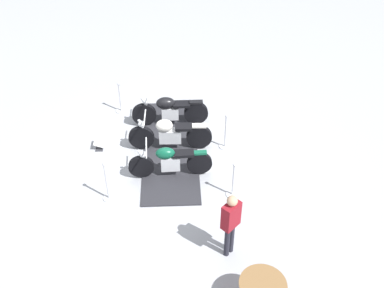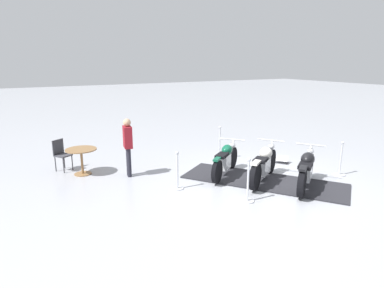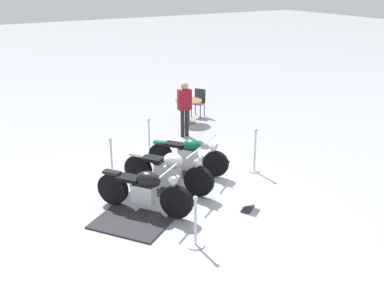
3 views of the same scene
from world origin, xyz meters
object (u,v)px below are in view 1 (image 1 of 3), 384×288
stanchion_right_front (121,103)px  stanchion_left_mid (225,137)px  motorcycle_forest (169,161)px  info_placard (100,145)px  stanchion_left_rear (233,185)px  stanchion_right_rear (107,186)px  motorcycle_black (169,110)px  motorcycle_cream (169,134)px  bystander_person (231,221)px

stanchion_right_front → stanchion_left_mid: 3.56m
motorcycle_forest → info_placard: bearing=-35.2°
motorcycle_forest → stanchion_right_front: size_ratio=1.72×
stanchion_left_rear → stanchion_right_rear: stanchion_right_rear is taller
stanchion_left_mid → stanchion_right_front: bearing=92.8°
motorcycle_black → motorcycle_cream: motorcycle_black is taller
motorcycle_black → stanchion_left_rear: (-1.59, -2.98, -0.18)m
motorcycle_forest → info_placard: (-0.08, 2.31, -0.42)m
stanchion_right_rear → info_placard: bearing=47.7°
stanchion_right_front → stanchion_right_rear: bearing=-145.2°
motorcycle_forest → stanchion_left_rear: bearing=151.1°
motorcycle_black → stanchion_right_rear: stanchion_right_rear is taller
motorcycle_black → stanchion_right_rear: (-3.31, -0.49, -0.10)m
motorcycle_black → stanchion_right_front: 1.68m
motorcycle_cream → motorcycle_forest: size_ratio=1.12×
motorcycle_forest → stanchion_left_rear: stanchion_left_rear is taller
motorcycle_cream → stanchion_right_front: 2.41m
stanchion_right_front → bystander_person: bearing=-118.8°
stanchion_left_mid → bystander_person: bearing=-149.6°
stanchion_right_rear → bystander_person: 3.30m
motorcycle_black → stanchion_right_rear: bearing=63.4°
info_placard → stanchion_left_rear: bearing=-120.1°
stanchion_right_front → info_placard: stanchion_right_front is taller
stanchion_right_front → motorcycle_cream: bearing=-107.1°
motorcycle_forest → stanchion_right_rear: 1.67m
motorcycle_cream → stanchion_left_rear: motorcycle_cream is taller
motorcycle_cream → stanchion_left_rear: size_ratio=1.92×
motorcycle_cream → motorcycle_forest: 1.12m
motorcycle_forest → info_placard: 2.35m
motorcycle_cream → info_placard: motorcycle_cream is taller
stanchion_left_mid → info_placard: bearing=122.6°
stanchion_right_front → bystander_person: bystander_person is taller
motorcycle_black → stanchion_left_rear: size_ratio=1.85×
motorcycle_forest → stanchion_left_mid: size_ratio=1.61×
motorcycle_cream → stanchion_right_rear: 2.40m
info_placard → motorcycle_forest: bearing=-122.7°
motorcycle_black → bystander_person: bystander_person is taller
motorcycle_cream → stanchion_left_rear: (-0.67, -2.34, -0.17)m
info_placard → bystander_person: size_ratio=0.27×
stanchion_left_mid → motorcycle_forest: bearing=160.8°
motorcycle_cream → bystander_person: 3.87m
stanchion_right_front → info_placard: size_ratio=2.20×
stanchion_right_rear → bystander_person: bearing=-87.6°
motorcycle_black → stanchion_right_front: bearing=-27.7°
stanchion_right_rear → bystander_person: size_ratio=0.68×
motorcycle_forest → stanchion_right_front: (1.62, 2.93, -0.19)m
motorcycle_cream → stanchion_right_rear: size_ratio=1.71×
info_placard → stanchion_left_mid: bearing=-92.2°
stanchion_right_rear → stanchion_left_mid: bearing=-23.3°
motorcycle_cream → stanchion_right_front: motorcycle_cream is taller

